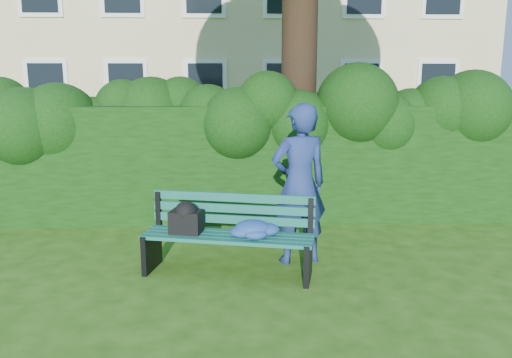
{
  "coord_description": "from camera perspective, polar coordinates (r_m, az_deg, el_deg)",
  "views": [
    {
      "loc": [
        -0.23,
        -5.61,
        2.19
      ],
      "look_at": [
        0.0,
        0.6,
        0.95
      ],
      "focal_mm": 35.0,
      "sensor_mm": 36.0,
      "label": 1
    }
  ],
  "objects": [
    {
      "name": "ground",
      "position": [
        6.03,
        0.21,
        -10.02
      ],
      "size": [
        80.0,
        80.0,
        0.0
      ],
      "primitive_type": "plane",
      "color": "#264E0F",
      "rests_on": "ground"
    },
    {
      "name": "hedge",
      "position": [
        7.92,
        -0.43,
        1.91
      ],
      "size": [
        10.0,
        1.0,
        1.8
      ],
      "color": "black",
      "rests_on": "ground"
    },
    {
      "name": "park_bench",
      "position": [
        5.7,
        -3.23,
        -5.97
      ],
      "size": [
        2.0,
        0.96,
        0.89
      ],
      "rotation": [
        0.0,
        0.0,
        -0.22
      ],
      "color": "#0D413A",
      "rests_on": "ground"
    },
    {
      "name": "man_reading",
      "position": [
        5.96,
        4.96,
        -0.64
      ],
      "size": [
        0.8,
        0.64,
        1.93
      ],
      "primitive_type": "imported",
      "rotation": [
        0.0,
        0.0,
        3.42
      ],
      "color": "navy",
      "rests_on": "ground"
    }
  ]
}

